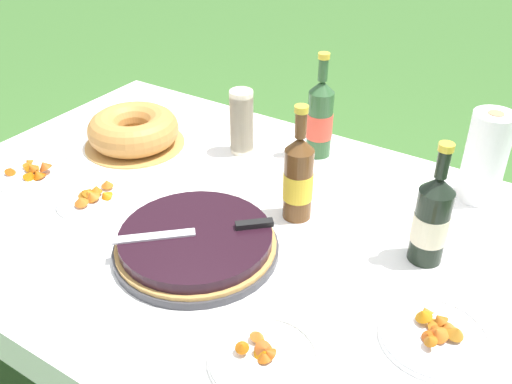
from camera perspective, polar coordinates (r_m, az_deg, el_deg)
ground_plane at (r=1.97m, az=-3.70°, el=-18.22°), size 16.00×16.00×0.00m
garden_table at (r=1.55m, az=-4.50°, el=-3.71°), size 1.58×1.14×0.67m
tablecloth at (r=1.52m, az=-4.57°, el=-2.33°), size 1.59×1.15×0.10m
berry_tart at (r=1.36m, az=-6.02°, el=-5.09°), size 0.39×0.39×0.06m
serving_knife at (r=1.34m, az=-4.86°, el=-3.78°), size 0.29×0.27×0.01m
bundt_cake at (r=1.84m, az=-12.15°, el=6.06°), size 0.31×0.31×0.10m
cup_stack at (r=1.74m, az=-1.45°, el=7.01°), size 0.07×0.07×0.20m
cider_bottle_green at (r=1.72m, az=6.41°, el=7.32°), size 0.08×0.08×0.32m
cider_bottle_amber at (r=1.43m, az=4.25°, el=1.43°), size 0.08×0.08×0.31m
juice_bottle_red at (r=1.34m, az=17.15°, el=-2.63°), size 0.08×0.08×0.30m
snack_plate_near at (r=1.79m, az=-21.57°, el=2.11°), size 0.23×0.23×0.06m
snack_plate_left at (r=1.60m, az=-15.74°, el=-0.44°), size 0.22×0.22×0.05m
snack_plate_right at (r=1.21m, az=17.52°, el=-13.43°), size 0.22×0.22×0.05m
snack_plate_far at (r=1.12m, az=0.77°, el=-16.15°), size 0.22×0.22×0.05m
paper_towel_roll at (r=1.61m, az=21.96°, el=3.25°), size 0.11×0.11×0.25m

